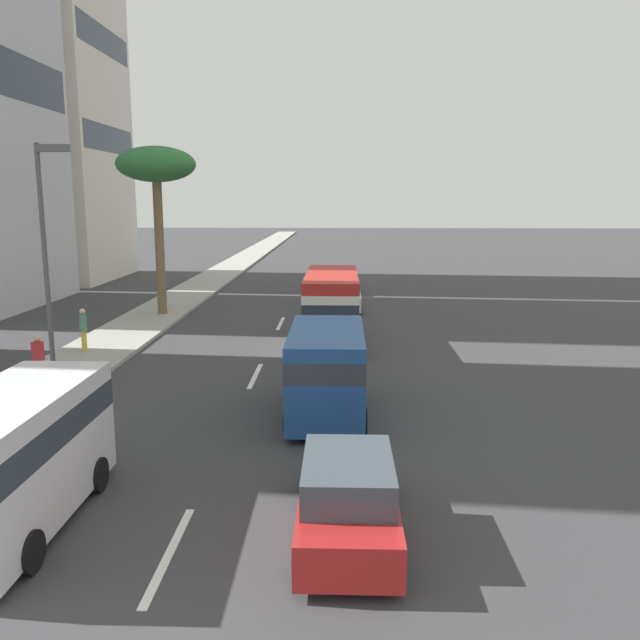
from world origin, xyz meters
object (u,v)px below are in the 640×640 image
pedestrian_mid_block (83,328)px  car_sixth (344,296)px  pedestrian_near_lamp (38,357)px  street_lamp (48,247)px  minibus_second (332,306)px  car_third (339,280)px  van_lead (14,453)px  van_fourth (327,368)px  palm_tree (156,168)px  car_fifth (348,498)px

pedestrian_mid_block → car_sixth: bearing=-77.3°
pedestrian_near_lamp → street_lamp: (-1.61, -1.31, 3.64)m
minibus_second → car_third: bearing=-0.9°
van_lead → street_lamp: size_ratio=0.68×
car_third → van_fourth: (-25.00, 0.25, 0.64)m
pedestrian_mid_block → palm_tree: palm_tree is taller
van_lead → car_third: van_lead is taller
minibus_second → van_fourth: bearing=180.0°
minibus_second → palm_tree: bearing=54.2°
minibus_second → palm_tree: size_ratio=0.81×
van_lead → van_fourth: 8.48m
palm_tree → street_lamp: palm_tree is taller
pedestrian_near_lamp → street_lamp: 4.19m
car_third → pedestrian_near_lamp: (-22.50, 9.54, 0.24)m
pedestrian_mid_block → minibus_second: bearing=-111.4°
pedestrian_mid_block → van_fourth: bearing=-160.0°
van_fourth → car_fifth: van_fourth is taller
minibus_second → car_sixth: (8.56, -0.55, -0.87)m
van_fourth → street_lamp: size_ratio=0.63×
van_fourth → pedestrian_mid_block: 11.95m
car_sixth → street_lamp: 19.26m
van_fourth → street_lamp: 8.65m
palm_tree → pedestrian_near_lamp: bearing=178.1°
minibus_second → pedestrian_mid_block: size_ratio=4.06×
car_fifth → car_sixth: bearing=-0.1°
minibus_second → car_fifth: size_ratio=1.59×
van_lead → van_fourth: bearing=138.8°
car_third → minibus_second: bearing=179.1°
van_lead → car_fifth: bearing=88.5°
car_fifth → street_lamp: street_lamp is taller
car_sixth → pedestrian_near_lamp: 18.13m
car_sixth → street_lamp: street_lamp is taller
car_third → car_sixth: car_sixth is taller
minibus_second → pedestrian_mid_block: 9.86m
palm_tree → van_fourth: bearing=-150.4°
car_third → pedestrian_mid_block: (-17.92, 9.87, 0.30)m
pedestrian_mid_block → car_third: bearing=-62.5°
van_lead → car_third: (31.38, -5.84, -0.67)m
van_fourth → car_fifth: 6.60m
car_fifth → van_fourth: bearing=4.6°
car_third → car_sixth: 7.28m
car_fifth → palm_tree: palm_tree is taller
car_third → pedestrian_near_lamp: size_ratio=2.91×
street_lamp → car_third: bearing=-18.8°
van_fourth → street_lamp: bearing=83.6°
van_lead → street_lamp: (7.28, 2.39, 3.21)m
pedestrian_near_lamp → pedestrian_mid_block: (4.57, 0.33, 0.06)m
van_lead → car_third: bearing=169.5°
car_fifth → pedestrian_near_lamp: pedestrian_near_lamp is taller
palm_tree → car_fifth: bearing=-157.0°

